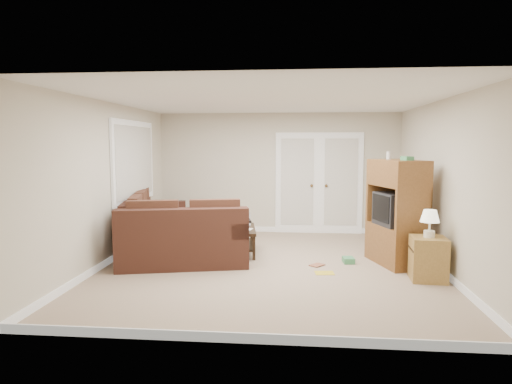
# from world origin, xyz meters

# --- Properties ---
(floor) EXTENTS (5.50, 5.50, 0.00)m
(floor) POSITION_xyz_m (0.00, 0.00, 0.00)
(floor) COLOR gray
(floor) RESTS_ON ground
(ceiling) EXTENTS (5.00, 5.50, 0.02)m
(ceiling) POSITION_xyz_m (0.00, 0.00, 2.50)
(ceiling) COLOR white
(ceiling) RESTS_ON wall_back
(wall_left) EXTENTS (0.02, 5.50, 2.50)m
(wall_left) POSITION_xyz_m (-2.50, 0.00, 1.25)
(wall_left) COLOR beige
(wall_left) RESTS_ON floor
(wall_right) EXTENTS (0.02, 5.50, 2.50)m
(wall_right) POSITION_xyz_m (2.50, 0.00, 1.25)
(wall_right) COLOR beige
(wall_right) RESTS_ON floor
(wall_back) EXTENTS (5.00, 0.02, 2.50)m
(wall_back) POSITION_xyz_m (0.00, 2.75, 1.25)
(wall_back) COLOR beige
(wall_back) RESTS_ON floor
(wall_front) EXTENTS (5.00, 0.02, 2.50)m
(wall_front) POSITION_xyz_m (0.00, -2.75, 1.25)
(wall_front) COLOR beige
(wall_front) RESTS_ON floor
(baseboards) EXTENTS (5.00, 5.50, 0.10)m
(baseboards) POSITION_xyz_m (0.00, 0.00, 0.05)
(baseboards) COLOR silver
(baseboards) RESTS_ON floor
(french_doors) EXTENTS (1.80, 0.05, 2.13)m
(french_doors) POSITION_xyz_m (0.85, 2.71, 1.04)
(french_doors) COLOR silver
(french_doors) RESTS_ON floor
(window_left) EXTENTS (0.05, 1.92, 1.42)m
(window_left) POSITION_xyz_m (-2.46, 1.00, 1.55)
(window_left) COLOR silver
(window_left) RESTS_ON wall_left
(sectional_sofa) EXTENTS (2.60, 3.12, 0.92)m
(sectional_sofa) POSITION_xyz_m (-1.78, 0.61, 0.36)
(sectional_sofa) COLOR #3D2017
(sectional_sofa) RESTS_ON floor
(coffee_table) EXTENTS (0.67, 1.12, 0.72)m
(coffee_table) POSITION_xyz_m (-0.57, 0.80, 0.24)
(coffee_table) COLOR black
(coffee_table) RESTS_ON floor
(tv_armoire) EXTENTS (0.83, 1.13, 1.74)m
(tv_armoire) POSITION_xyz_m (1.93, 0.31, 0.82)
(tv_armoire) COLOR brown
(tv_armoire) RESTS_ON floor
(side_cabinet) EXTENTS (0.49, 0.49, 0.97)m
(side_cabinet) POSITION_xyz_m (2.20, -0.53, 0.35)
(side_cabinet) COLOR olive
(side_cabinet) RESTS_ON floor
(space_heater) EXTENTS (0.13, 0.11, 0.33)m
(space_heater) POSITION_xyz_m (2.04, 2.45, 0.16)
(space_heater) COLOR silver
(space_heater) RESTS_ON floor
(floor_magazine) EXTENTS (0.29, 0.24, 0.01)m
(floor_magazine) POSITION_xyz_m (0.81, -0.32, 0.00)
(floor_magazine) COLOR gold
(floor_magazine) RESTS_ON floor
(floor_greenbox) EXTENTS (0.19, 0.24, 0.09)m
(floor_greenbox) POSITION_xyz_m (1.22, 0.29, 0.04)
(floor_greenbox) COLOR #3D8753
(floor_greenbox) RESTS_ON floor
(floor_book) EXTENTS (0.27, 0.27, 0.02)m
(floor_book) POSITION_xyz_m (0.66, 0.13, 0.01)
(floor_book) COLOR brown
(floor_book) RESTS_ON floor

